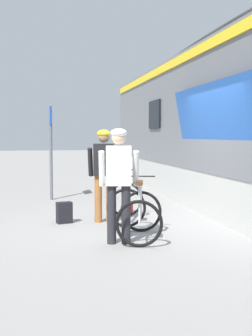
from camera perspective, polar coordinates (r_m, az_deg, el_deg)
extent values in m
plane|color=gray|center=(7.84, 2.41, -7.80)|extent=(80.00, 80.00, 0.00)
cube|color=#2356B2|center=(7.75, 13.46, 5.35)|extent=(0.34, 4.89, 1.68)
cube|color=yellow|center=(8.03, 13.38, 16.97)|extent=(0.04, 19.47, 0.20)
cube|color=black|center=(12.25, 3.83, 7.18)|extent=(0.04, 1.10, 0.80)
cylinder|color=#232328|center=(6.52, -1.94, -6.27)|extent=(0.14, 0.14, 0.90)
cylinder|color=#232328|center=(6.52, 0.00, -6.27)|extent=(0.14, 0.14, 0.90)
cube|color=white|center=(6.42, -0.98, 0.33)|extent=(0.42, 0.31, 0.60)
cylinder|color=white|center=(6.47, -3.28, -0.09)|extent=(0.14, 0.27, 0.56)
cylinder|color=white|center=(6.47, 1.33, -0.09)|extent=(0.14, 0.27, 0.56)
sphere|color=beige|center=(6.40, -0.99, 4.17)|extent=(0.22, 0.22, 0.22)
ellipsoid|color=white|center=(6.40, -0.99, 4.71)|extent=(0.30, 0.32, 0.14)
cylinder|color=#935B2D|center=(8.11, -3.74, -4.15)|extent=(0.14, 0.14, 0.90)
cylinder|color=#935B2D|center=(8.10, -2.19, -4.16)|extent=(0.14, 0.14, 0.90)
cube|color=black|center=(8.03, -2.99, 1.14)|extent=(0.42, 0.32, 0.60)
cylinder|color=black|center=(8.09, -4.80, 0.80)|extent=(0.15, 0.27, 0.56)
cylinder|color=black|center=(8.06, -1.12, 0.80)|extent=(0.15, 0.27, 0.56)
sphere|color=#9E7051|center=(8.01, -3.00, 4.21)|extent=(0.22, 0.22, 0.22)
ellipsoid|color=yellow|center=(8.01, -3.00, 4.64)|extent=(0.31, 0.32, 0.14)
torus|color=black|center=(7.32, 2.02, -5.84)|extent=(0.70, 0.24, 0.71)
torus|color=black|center=(6.32, 1.77, -7.49)|extent=(0.70, 0.24, 0.71)
cylinder|color=silver|center=(6.92, 1.95, -4.35)|extent=(0.21, 0.63, 0.63)
cylinder|color=silver|center=(6.77, 1.93, -1.97)|extent=(0.26, 0.83, 0.04)
cylinder|color=silver|center=(6.51, 1.84, -4.91)|extent=(0.11, 0.28, 0.62)
cylinder|color=silver|center=(6.50, 1.82, -7.39)|extent=(0.12, 0.36, 0.08)
cylinder|color=silver|center=(6.32, 1.80, -4.94)|extent=(0.06, 0.14, 0.56)
cylinder|color=silver|center=(7.25, 2.02, -3.74)|extent=(0.05, 0.09, 0.55)
cylinder|color=black|center=(7.18, 2.02, -1.12)|extent=(0.47, 0.15, 0.02)
cube|color=#4C2D19|center=(6.31, 1.81, -1.98)|extent=(0.16, 0.26, 0.06)
torus|color=black|center=(8.66, -0.05, -4.24)|extent=(0.71, 0.18, 0.71)
torus|color=black|center=(7.65, 0.05, -5.39)|extent=(0.71, 0.18, 0.71)
cylinder|color=black|center=(8.27, -0.02, -2.91)|extent=(0.17, 0.64, 0.63)
cylinder|color=black|center=(8.12, -0.01, -0.91)|extent=(0.20, 0.84, 0.04)
cylinder|color=black|center=(7.85, 0.02, -3.31)|extent=(0.09, 0.28, 0.62)
cylinder|color=black|center=(7.83, 0.03, -5.36)|extent=(0.10, 0.36, 0.08)
cylinder|color=black|center=(7.67, 0.04, -3.29)|extent=(0.05, 0.15, 0.56)
cylinder|color=black|center=(8.59, -0.05, -2.45)|extent=(0.05, 0.09, 0.55)
cylinder|color=black|center=(8.54, -0.05, -0.24)|extent=(0.48, 0.12, 0.02)
cube|color=#4C2D19|center=(7.66, 0.04, -0.85)|extent=(0.14, 0.25, 0.06)
cube|color=black|center=(8.14, -8.29, -5.95)|extent=(0.31, 0.24, 0.40)
cylinder|color=red|center=(8.83, 0.74, -5.63)|extent=(0.08, 0.08, 0.24)
cylinder|color=#595B60|center=(11.04, -10.05, 1.97)|extent=(0.08, 0.08, 2.40)
cube|color=#193F99|center=(11.04, -10.12, 6.90)|extent=(0.04, 0.70, 0.44)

